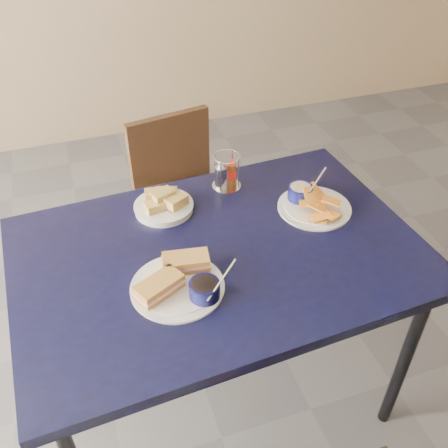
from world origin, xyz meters
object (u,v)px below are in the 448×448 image
object	(u,v)px
condiment_caddy	(225,174)
bread_basket	(164,204)
sandwich_plate	(180,281)
plantain_plate	(310,202)
chair_far	(183,191)
dining_table	(219,264)

from	to	relation	value
condiment_caddy	bread_basket	bearing A→B (deg)	-164.63
sandwich_plate	plantain_plate	distance (m)	0.59
plantain_plate	condiment_caddy	world-z (taller)	condiment_caddy
chair_far	plantain_plate	size ratio (longest dim) A/B	3.16
chair_far	dining_table	bearing A→B (deg)	-94.74
chair_far	bread_basket	xyz separation A→B (m)	(-0.18, -0.47, 0.30)
chair_far	sandwich_plate	size ratio (longest dim) A/B	2.71
dining_table	sandwich_plate	xyz separation A→B (m)	(-0.16, -0.12, 0.09)
condiment_caddy	chair_far	bearing A→B (deg)	100.28
bread_basket	plantain_plate	bearing A→B (deg)	-16.19
chair_far	bread_basket	bearing A→B (deg)	-110.87
plantain_plate	chair_far	bearing A→B (deg)	117.41
plantain_plate	dining_table	bearing A→B (deg)	-162.47
dining_table	condiment_caddy	size ratio (longest dim) A/B	9.90
dining_table	sandwich_plate	size ratio (longest dim) A/B	4.42
bread_basket	chair_far	bearing A→B (deg)	69.13
plantain_plate	condiment_caddy	distance (m)	0.33
sandwich_plate	bread_basket	world-z (taller)	sandwich_plate
sandwich_plate	plantain_plate	bearing A→B (deg)	23.95
sandwich_plate	plantain_plate	size ratio (longest dim) A/B	1.16
plantain_plate	condiment_caddy	size ratio (longest dim) A/B	1.93
chair_far	bread_basket	size ratio (longest dim) A/B	4.00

